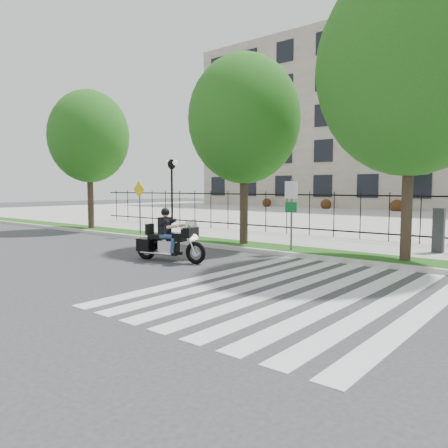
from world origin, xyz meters
The scene contains 14 objects.
ground centered at (0.00, 0.00, 0.00)m, with size 120.00×120.00×0.00m, color #313133.
curb centered at (0.00, 4.10, 0.07)m, with size 60.00×0.20×0.15m, color beige.
grass_verge centered at (0.00, 4.95, 0.07)m, with size 60.00×1.50×0.15m, color #1A4E13.
sidewalk centered at (0.00, 7.45, 0.07)m, with size 60.00×3.50×0.15m, color #B0AEA5.
plaza centered at (0.00, 25.00, 0.05)m, with size 80.00×34.00×0.10m, color #B0AEA5.
crosswalk_stripes centered at (4.83, 0.00, 0.01)m, with size 5.70×8.00×0.01m, color silver, non-canonical shape.
iron_fence centered at (0.00, 9.20, 1.15)m, with size 30.00×0.06×2.00m, color black, non-canonical shape.
lamp_post_left centered at (-12.00, 12.00, 3.21)m, with size 1.06×0.70×4.25m.
street_tree_0 centered at (-10.91, 4.95, 5.04)m, with size 4.26×4.26×7.35m.
street_tree_1 centered at (-0.54, 4.95, 4.93)m, with size 4.29×4.29×7.26m.
street_tree_2 centered at (5.57, 4.95, 5.82)m, with size 5.51×5.51×8.85m.
sign_pole_regulatory centered at (1.81, 4.58, 1.74)m, with size 0.50×0.09×2.50m.
sign_pole_warning centered at (-6.37, 4.58, 1.74)m, with size 0.78×0.09×2.49m.
motorcycle_rider centered at (-0.37, 0.84, 0.68)m, with size 2.63×1.00×2.04m.
Camera 1 is at (9.68, -8.57, 2.33)m, focal length 35.00 mm.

